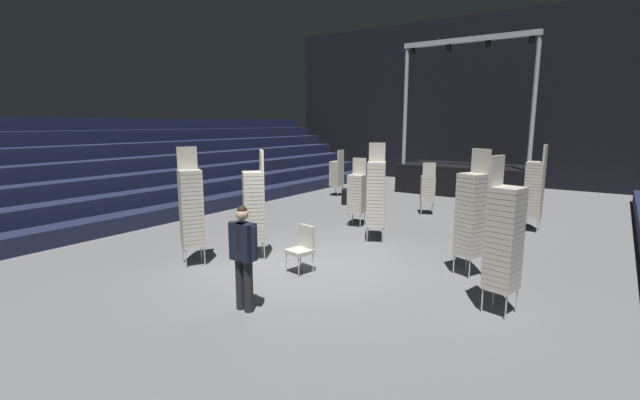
{
  "coord_description": "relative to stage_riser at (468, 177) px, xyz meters",
  "views": [
    {
      "loc": [
        5.12,
        -7.05,
        2.97
      ],
      "look_at": [
        0.17,
        0.15,
        1.4
      ],
      "focal_mm": 24.3,
      "sensor_mm": 36.0,
      "label": 1
    }
  ],
  "objects": [
    {
      "name": "chair_stack_aisle_left",
      "position": [
        -0.96,
        -7.77,
        0.27
      ],
      "size": [
        0.5,
        0.5,
        1.96
      ],
      "rotation": [
        0.0,
        0.0,
        3.3
      ],
      "color": "#B2B5BA",
      "rests_on": "ground_plane"
    },
    {
      "name": "chair_stack_front_right",
      "position": [
        -1.31,
        -11.68,
        0.48
      ],
      "size": [
        0.62,
        0.62,
        2.39
      ],
      "rotation": [
        0.0,
        0.0,
        2.42
      ],
      "color": "#B2B5BA",
      "rests_on": "ground_plane"
    },
    {
      "name": "chair_stack_rear_left",
      "position": [
        -2.09,
        -12.73,
        0.52
      ],
      "size": [
        0.6,
        0.6,
        2.48
      ],
      "rotation": [
        0.0,
        0.0,
        4.2
      ],
      "color": "#B2B5BA",
      "rests_on": "ground_plane"
    },
    {
      "name": "chair_stack_rear_centre",
      "position": [
        3.33,
        -5.55,
        0.48
      ],
      "size": [
        0.45,
        0.45,
        2.39
      ],
      "rotation": [
        0.0,
        0.0,
        1.55
      ],
      "color": "#B2B5BA",
      "rests_on": "ground_plane"
    },
    {
      "name": "bleacher_bank_left",
      "position": [
        -8.38,
        -10.45,
        0.86
      ],
      "size": [
        5.25,
        24.0,
        3.15
      ],
      "rotation": [
        0.0,
        0.0,
        1.57
      ],
      "color": "#191E38",
      "rests_on": "ground_plane"
    },
    {
      "name": "man_with_tie",
      "position": [
        0.43,
        -13.8,
        0.25
      ],
      "size": [
        0.57,
        0.24,
        1.71
      ],
      "rotation": [
        0.0,
        0.0,
        3.12
      ],
      "color": "black",
      "rests_on": "ground_plane"
    },
    {
      "name": "equipment_road_case",
      "position": [
        -2.78,
        -4.79,
        -0.44
      ],
      "size": [
        1.08,
        0.96,
        0.54
      ],
      "primitive_type": "cube",
      "rotation": [
        0.0,
        0.0,
        0.51
      ],
      "color": "black",
      "rests_on": "ground_plane"
    },
    {
      "name": "chair_stack_mid_right",
      "position": [
        0.24,
        -8.93,
        0.52
      ],
      "size": [
        0.59,
        0.59,
        2.48
      ],
      "rotation": [
        0.0,
        0.0,
        3.58
      ],
      "color": "#B2B5BA",
      "rests_on": "ground_plane"
    },
    {
      "name": "stage_riser",
      "position": [
        0.0,
        0.0,
        0.0
      ],
      "size": [
        5.43,
        2.77,
        6.16
      ],
      "color": "black",
      "rests_on": "ground_plane"
    },
    {
      "name": "chair_stack_front_left",
      "position": [
        0.12,
        -5.01,
        0.15
      ],
      "size": [
        0.59,
        0.59,
        1.71
      ],
      "rotation": [
        0.0,
        0.0,
        0.46
      ],
      "color": "#B2B5BA",
      "rests_on": "ground_plane"
    },
    {
      "name": "ground_plane",
      "position": [
        0.0,
        -11.45,
        -0.76
      ],
      "size": [
        22.0,
        30.0,
        0.1
      ],
      "primitive_type": "cube",
      "color": "slate"
    },
    {
      "name": "chair_stack_mid_left",
      "position": [
        -4.27,
        -3.63,
        0.23
      ],
      "size": [
        0.45,
        0.45,
        1.88
      ],
      "rotation": [
        0.0,
        0.0,
        1.54
      ],
      "color": "#B2B5BA",
      "rests_on": "ground_plane"
    },
    {
      "name": "chair_stack_rear_right",
      "position": [
        3.8,
        -11.58,
        0.52
      ],
      "size": [
        0.53,
        0.53,
        2.48
      ],
      "rotation": [
        0.0,
        0.0,
        4.49
      ],
      "color": "#B2B5BA",
      "rests_on": "ground_plane"
    },
    {
      "name": "arena_end_wall",
      "position": [
        0.0,
        3.55,
        3.29
      ],
      "size": [
        22.0,
        0.3,
        8.0
      ],
      "primitive_type": "cube",
      "color": "black",
      "rests_on": "ground_plane"
    },
    {
      "name": "chair_stack_mid_centre",
      "position": [
        2.9,
        -10.09,
        0.52
      ],
      "size": [
        0.58,
        0.58,
        2.48
      ],
      "rotation": [
        0.0,
        0.0,
        2.74
      ],
      "color": "#B2B5BA",
      "rests_on": "ground_plane"
    },
    {
      "name": "loose_chair_near_man",
      "position": [
        0.11,
        -11.83,
        -0.18
      ],
      "size": [
        0.52,
        0.52,
        0.95
      ],
      "rotation": [
        0.0,
        0.0,
        2.93
      ],
      "color": "#B2B5BA",
      "rests_on": "ground_plane"
    }
  ]
}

